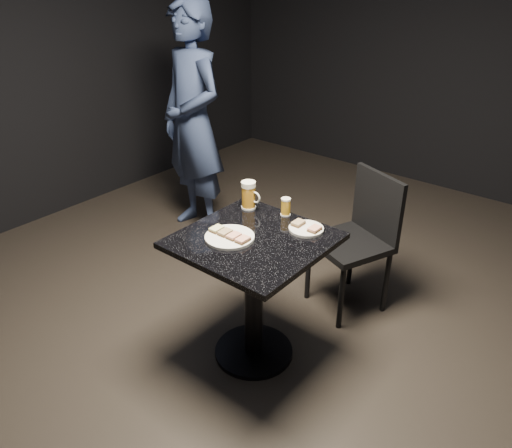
# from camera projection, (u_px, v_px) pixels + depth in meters

# --- Properties ---
(floor) EXTENTS (6.00, 6.00, 0.00)m
(floor) POSITION_uv_depth(u_px,v_px,m) (254.00, 352.00, 2.84)
(floor) COLOR black
(floor) RESTS_ON ground
(plate_large) EXTENTS (0.25, 0.25, 0.01)m
(plate_large) POSITION_uv_depth(u_px,v_px,m) (230.00, 237.00, 2.48)
(plate_large) COLOR white
(plate_large) RESTS_ON table
(plate_small) EXTENTS (0.18, 0.18, 0.01)m
(plate_small) POSITION_uv_depth(u_px,v_px,m) (306.00, 229.00, 2.56)
(plate_small) COLOR white
(plate_small) RESTS_ON table
(patron) EXTENTS (0.72, 0.55, 1.77)m
(patron) POSITION_uv_depth(u_px,v_px,m) (193.00, 122.00, 3.79)
(patron) COLOR navy
(patron) RESTS_ON floor
(table) EXTENTS (0.70, 0.70, 0.75)m
(table) POSITION_uv_depth(u_px,v_px,m) (254.00, 278.00, 2.60)
(table) COLOR black
(table) RESTS_ON floor
(beer_mug) EXTENTS (0.12, 0.08, 0.16)m
(beer_mug) POSITION_uv_depth(u_px,v_px,m) (249.00, 195.00, 2.75)
(beer_mug) COLOR white
(beer_mug) RESTS_ON table
(beer_tumbler) EXTENTS (0.06, 0.06, 0.10)m
(beer_tumbler) POSITION_uv_depth(u_px,v_px,m) (286.00, 207.00, 2.69)
(beer_tumbler) COLOR silver
(beer_tumbler) RESTS_ON table
(chair) EXTENTS (0.53, 0.53, 0.87)m
(chair) POSITION_uv_depth(u_px,v_px,m) (359.00, 234.00, 3.04)
(chair) COLOR black
(chair) RESTS_ON floor
(canapes_on_plate_large) EXTENTS (0.22, 0.07, 0.02)m
(canapes_on_plate_large) POSITION_uv_depth(u_px,v_px,m) (230.00, 234.00, 2.47)
(canapes_on_plate_large) COLOR #4C3521
(canapes_on_plate_large) RESTS_ON plate_large
(canapes_on_plate_small) EXTENTS (0.15, 0.07, 0.02)m
(canapes_on_plate_small) POSITION_uv_depth(u_px,v_px,m) (306.00, 226.00, 2.55)
(canapes_on_plate_small) COLOR #4C3521
(canapes_on_plate_small) RESTS_ON plate_small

